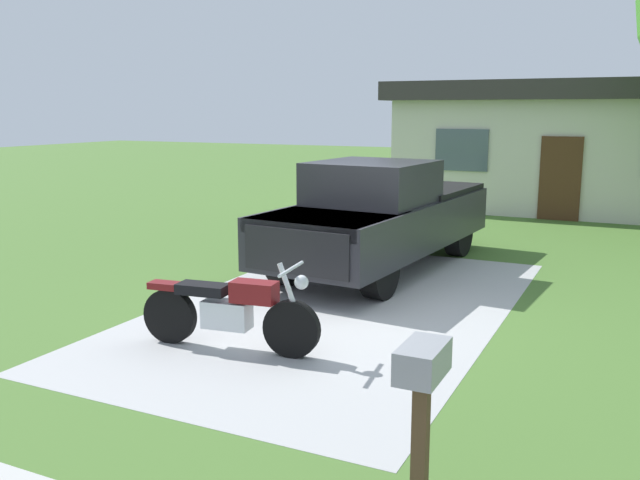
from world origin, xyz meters
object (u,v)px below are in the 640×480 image
(motorcycle, at_px, (230,310))
(mailbox, at_px, (422,386))
(pickup_truck, at_px, (383,214))
(neighbor_house, at_px, (573,144))

(motorcycle, xyz_separation_m, mailbox, (2.99, -2.29, 0.51))
(motorcycle, height_order, pickup_truck, pickup_truck)
(motorcycle, xyz_separation_m, pickup_truck, (0.11, 4.69, 0.48))
(pickup_truck, xyz_separation_m, mailbox, (2.88, -6.98, 0.03))
(mailbox, bearing_deg, pickup_truck, 112.43)
(motorcycle, distance_m, neighbor_house, 14.33)
(pickup_truck, height_order, mailbox, pickup_truck)
(motorcycle, xyz_separation_m, neighbor_house, (2.26, 14.09, 1.32))
(mailbox, bearing_deg, neighbor_house, 92.57)
(mailbox, relative_size, neighbor_house, 0.13)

